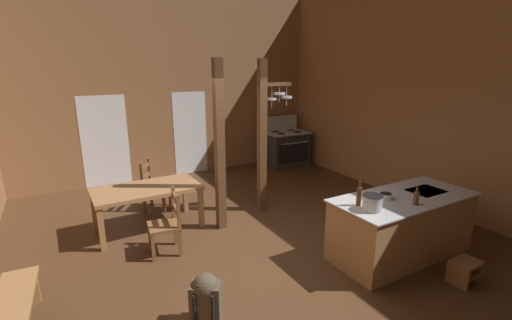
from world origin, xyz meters
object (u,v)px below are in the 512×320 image
object	(u,v)px
bench_along_left_wall	(12,320)
bottle_tall_on_counter	(416,198)
stove_range	(286,148)
backpack	(206,298)
bottle_short_on_counter	(359,196)
mixing_bowl_on_counter	(386,196)
stockpot_on_counter	(372,203)
step_stool	(465,270)
ladderback_chair_by_post	(167,224)
dining_table	(147,192)
ladderback_chair_near_window	(154,186)
kitchen_island	(401,226)

from	to	relation	value
bench_along_left_wall	bottle_tall_on_counter	world-z (taller)	bottle_tall_on_counter
stove_range	bench_along_left_wall	xyz separation A→B (m)	(-6.00, -4.21, -0.18)
stove_range	backpack	world-z (taller)	stove_range
bottle_short_on_counter	mixing_bowl_on_counter	bearing A→B (deg)	0.73
stove_range	stockpot_on_counter	bearing A→B (deg)	-112.00
stockpot_on_counter	bottle_tall_on_counter	world-z (taller)	bottle_tall_on_counter
bench_along_left_wall	bottle_tall_on_counter	size ratio (longest dim) A/B	6.21
step_stool	bottle_tall_on_counter	bearing A→B (deg)	113.94
ladderback_chair_by_post	bench_along_left_wall	distance (m)	2.14
dining_table	mixing_bowl_on_counter	bearing A→B (deg)	-43.26
mixing_bowl_on_counter	bottle_tall_on_counter	world-z (taller)	bottle_tall_on_counter
backpack	mixing_bowl_on_counter	distance (m)	2.79
ladderback_chair_near_window	mixing_bowl_on_counter	xyz separation A→B (m)	(2.41, -3.41, 0.49)
ladderback_chair_by_post	mixing_bowl_on_counter	size ratio (longest dim) A/B	4.71
bench_along_left_wall	mixing_bowl_on_counter	xyz separation A→B (m)	(4.49, -0.54, 0.63)
ladderback_chair_near_window	bench_along_left_wall	xyz separation A→B (m)	(-2.07, -2.87, -0.14)
bench_along_left_wall	bottle_short_on_counter	world-z (taller)	bottle_short_on_counter
bench_along_left_wall	bottle_short_on_counter	bearing A→B (deg)	-7.87
ladderback_chair_near_window	step_stool	bearing A→B (deg)	-56.90
backpack	bottle_short_on_counter	world-z (taller)	bottle_short_on_counter
stove_range	bottle_tall_on_counter	world-z (taller)	stove_range
mixing_bowl_on_counter	bottle_short_on_counter	xyz separation A→B (m)	(-0.52, -0.01, 0.10)
stove_range	bottle_short_on_counter	size ratio (longest dim) A/B	3.90
bench_along_left_wall	stockpot_on_counter	xyz separation A→B (m)	(4.00, -0.75, 0.70)
ladderback_chair_by_post	bottle_short_on_counter	bearing A→B (deg)	-37.62
mixing_bowl_on_counter	bottle_tall_on_counter	xyz separation A→B (m)	(0.17, -0.35, 0.06)
ladderback_chair_near_window	stockpot_on_counter	distance (m)	4.14
ladderback_chair_near_window	bench_along_left_wall	size ratio (longest dim) A/B	0.63
stove_range	bench_along_left_wall	size ratio (longest dim) A/B	0.87
dining_table	bottle_short_on_counter	bearing A→B (deg)	-49.45
backpack	stockpot_on_counter	world-z (taller)	stockpot_on_counter
mixing_bowl_on_counter	step_stool	bearing A→B (deg)	-65.44
step_stool	bench_along_left_wall	size ratio (longest dim) A/B	0.24
mixing_bowl_on_counter	bench_along_left_wall	bearing A→B (deg)	173.13
ladderback_chair_by_post	bottle_short_on_counter	xyz separation A→B (m)	(2.12, -1.64, 0.59)
step_stool	ladderback_chair_near_window	size ratio (longest dim) A/B	0.39
stove_range	step_stool	world-z (taller)	stove_range
step_stool	mixing_bowl_on_counter	xyz separation A→B (m)	(-0.44, 0.97, 0.76)
bottle_short_on_counter	stockpot_on_counter	bearing A→B (deg)	-80.69
stove_range	backpack	xyz separation A→B (m)	(-4.23, -4.82, -0.17)
stove_range	bottle_short_on_counter	distance (m)	5.20
kitchen_island	stockpot_on_counter	size ratio (longest dim) A/B	6.71
kitchen_island	ladderback_chair_by_post	size ratio (longest dim) A/B	2.29
bottle_short_on_counter	backpack	bearing A→B (deg)	-178.35
bottle_tall_on_counter	backpack	bearing A→B (deg)	174.45
stockpot_on_counter	stove_range	bearing A→B (deg)	68.00
ladderback_chair_near_window	stove_range	bearing A→B (deg)	18.81
stove_range	bottle_short_on_counter	bearing A→B (deg)	-113.18
ladderback_chair_near_window	dining_table	bearing A→B (deg)	-109.78
ladderback_chair_by_post	bottle_tall_on_counter	distance (m)	3.49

